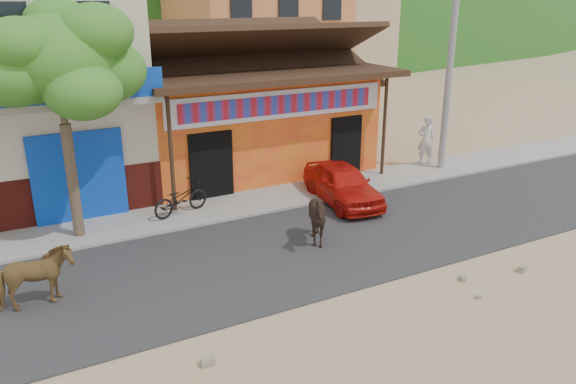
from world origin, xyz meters
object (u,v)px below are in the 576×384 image
at_px(red_car, 343,184).
at_px(tree, 65,124).
at_px(scooter, 181,198).
at_px(utility_pole, 451,57).
at_px(cow_tan, 34,278).
at_px(cow_dark, 318,218).
at_px(pedestrian, 426,140).

bearing_deg(red_car, tree, 179.78).
bearing_deg(tree, scooter, 4.08).
height_order(tree, utility_pole, utility_pole).
height_order(cow_tan, cow_dark, cow_dark).
bearing_deg(scooter, tree, 76.86).
height_order(cow_tan, red_car, cow_tan).
relative_size(tree, pedestrian, 3.29).
bearing_deg(cow_dark, red_car, 113.69).
distance_m(cow_dark, scooter, 4.33).
bearing_deg(red_car, utility_pole, 20.43).
bearing_deg(utility_pole, cow_tan, -166.16).
xyz_separation_m(cow_tan, cow_dark, (6.71, -0.04, 0.06)).
relative_size(cow_tan, pedestrian, 0.85).
xyz_separation_m(cow_tan, scooter, (4.20, 3.49, -0.11)).
bearing_deg(pedestrian, tree, 25.06).
relative_size(tree, utility_pole, 0.75).
xyz_separation_m(utility_pole, pedestrian, (-0.20, 0.67, -3.09)).
bearing_deg(scooter, utility_pole, -107.24).
bearing_deg(utility_pole, pedestrian, 106.57).
relative_size(cow_tan, cow_dark, 1.09).
distance_m(scooter, pedestrian, 9.76).
height_order(utility_pole, pedestrian, utility_pole).
height_order(utility_pole, cow_tan, utility_pole).
relative_size(utility_pole, red_car, 2.24).
height_order(cow_dark, pedestrian, pedestrian).
bearing_deg(tree, cow_tan, -112.01).
height_order(cow_tan, pedestrian, pedestrian).
relative_size(utility_pole, cow_tan, 5.15).
distance_m(utility_pole, scooter, 10.54).
relative_size(tree, red_car, 1.68).
xyz_separation_m(tree, cow_tan, (-1.33, -3.28, -2.42)).
bearing_deg(pedestrian, cow_tan, 37.70).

